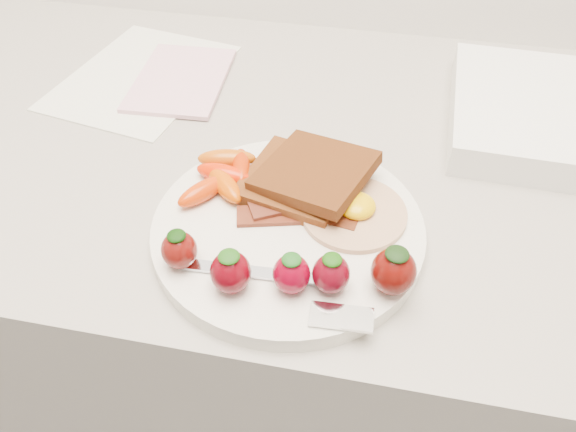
# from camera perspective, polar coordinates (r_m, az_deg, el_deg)

# --- Properties ---
(counter) EXTENTS (2.00, 0.60, 0.90)m
(counter) POSITION_cam_1_polar(r_m,az_deg,el_deg) (1.02, 0.85, -12.99)
(counter) COLOR gray
(counter) RESTS_ON ground
(plate) EXTENTS (0.27, 0.27, 0.02)m
(plate) POSITION_cam_1_polar(r_m,az_deg,el_deg) (0.56, 0.00, -1.37)
(plate) COLOR white
(plate) RESTS_ON counter
(toast_lower) EXTENTS (0.13, 0.13, 0.01)m
(toast_lower) POSITION_cam_1_polar(r_m,az_deg,el_deg) (0.59, 0.99, 3.62)
(toast_lower) COLOR #3C1B06
(toast_lower) RESTS_ON plate
(toast_upper) EXTENTS (0.13, 0.13, 0.02)m
(toast_upper) POSITION_cam_1_polar(r_m,az_deg,el_deg) (0.58, 2.75, 4.49)
(toast_upper) COLOR black
(toast_upper) RESTS_ON toast_lower
(fried_egg) EXTENTS (0.12, 0.12, 0.02)m
(fried_egg) POSITION_cam_1_polar(r_m,az_deg,el_deg) (0.56, 6.78, 0.53)
(fried_egg) COLOR beige
(fried_egg) RESTS_ON plate
(bacon_strips) EXTENTS (0.12, 0.08, 0.01)m
(bacon_strips) POSITION_cam_1_polar(r_m,az_deg,el_deg) (0.56, 1.15, 0.79)
(bacon_strips) COLOR #3F0808
(bacon_strips) RESTS_ON plate
(baby_carrots) EXTENTS (0.07, 0.11, 0.02)m
(baby_carrots) POSITION_cam_1_polar(r_m,az_deg,el_deg) (0.60, -6.55, 4.20)
(baby_carrots) COLOR red
(baby_carrots) RESTS_ON plate
(strawberries) EXTENTS (0.23, 0.06, 0.05)m
(strawberries) POSITION_cam_1_polar(r_m,az_deg,el_deg) (0.49, 0.71, -5.32)
(strawberries) COLOR #5A0C09
(strawberries) RESTS_ON plate
(fork) EXTENTS (0.18, 0.06, 0.00)m
(fork) POSITION_cam_1_polar(r_m,az_deg,el_deg) (0.50, 0.10, -7.65)
(fork) COLOR silver
(fork) RESTS_ON plate
(paper_sheet) EXTENTS (0.23, 0.28, 0.00)m
(paper_sheet) POSITION_cam_1_polar(r_m,az_deg,el_deg) (0.83, -14.60, 13.55)
(paper_sheet) COLOR white
(paper_sheet) RESTS_ON counter
(notepad) EXTENTS (0.13, 0.18, 0.01)m
(notepad) POSITION_cam_1_polar(r_m,az_deg,el_deg) (0.80, -10.82, 13.48)
(notepad) COLOR #E9AFBE
(notepad) RESTS_ON paper_sheet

